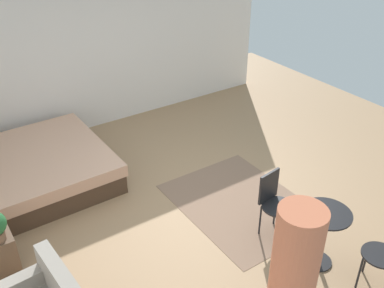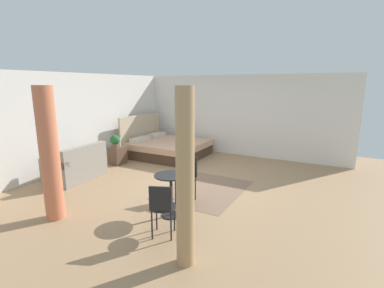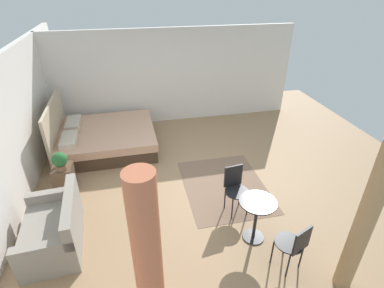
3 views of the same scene
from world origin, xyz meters
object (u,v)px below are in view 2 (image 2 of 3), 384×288
at_px(vase, 119,142).
at_px(cafe_chair_near_window, 162,205).
at_px(couch, 77,167).
at_px(cafe_chair_near_couch, 187,175).
at_px(potted_plant, 115,141).
at_px(bed, 167,147).
at_px(balcony_table, 171,188).
at_px(nightstand, 118,155).

relative_size(vase, cafe_chair_near_window, 0.27).
bearing_deg(couch, cafe_chair_near_couch, -86.25).
distance_m(couch, cafe_chair_near_couch, 2.94).
height_order(cafe_chair_near_window, cafe_chair_near_couch, cafe_chair_near_couch).
xyz_separation_m(potted_plant, vase, (0.22, 0.05, -0.09)).
distance_m(bed, cafe_chair_near_window, 4.89).
relative_size(couch, cafe_chair_near_window, 1.61).
bearing_deg(cafe_chair_near_window, bed, 33.28).
relative_size(couch, balcony_table, 1.81).
bearing_deg(vase, cafe_chair_near_window, -128.94).
xyz_separation_m(bed, cafe_chair_near_couch, (-2.72, -2.32, 0.24)).
bearing_deg(potted_plant, bed, -23.08).
relative_size(bed, balcony_table, 3.04).
bearing_deg(balcony_table, vase, 56.24).
xyz_separation_m(bed, cafe_chair_near_window, (-4.08, -2.68, 0.24)).
relative_size(potted_plant, cafe_chair_near_window, 0.44).
relative_size(vase, cafe_chair_near_couch, 0.26).
distance_m(vase, cafe_chair_near_window, 4.37).
bearing_deg(cafe_chair_near_couch, vase, 65.54).
relative_size(bed, cafe_chair_near_window, 2.70).
xyz_separation_m(nightstand, balcony_table, (-1.97, -3.10, 0.26)).
xyz_separation_m(potted_plant, cafe_chair_near_window, (-2.53, -3.35, -0.18)).
relative_size(potted_plant, balcony_table, 0.49).
height_order(potted_plant, cafe_chair_near_couch, cafe_chair_near_couch).
distance_m(balcony_table, cafe_chair_near_couch, 0.72).
xyz_separation_m(couch, potted_plant, (1.35, 0.06, 0.40)).
bearing_deg(nightstand, couch, -176.52).
distance_m(nightstand, vase, 0.38).
bearing_deg(potted_plant, balcony_table, -121.31).
bearing_deg(bed, nightstand, 154.55).
relative_size(potted_plant, vase, 1.65).
bearing_deg(cafe_chair_near_window, cafe_chair_near_couch, 14.92).
bearing_deg(balcony_table, couch, 80.26).
xyz_separation_m(vase, balcony_table, (-2.09, -3.13, -0.09)).
height_order(potted_plant, balcony_table, potted_plant).
xyz_separation_m(bed, nightstand, (-1.46, 0.69, -0.03)).
distance_m(vase, cafe_chair_near_couch, 3.34).
bearing_deg(cafe_chair_near_couch, nightstand, 67.29).
height_order(vase, cafe_chair_near_window, cafe_chair_near_window).
xyz_separation_m(bed, balcony_table, (-3.43, -2.41, 0.23)).
bearing_deg(balcony_table, bed, 35.11).
xyz_separation_m(nightstand, cafe_chair_near_couch, (-1.26, -3.01, 0.27)).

